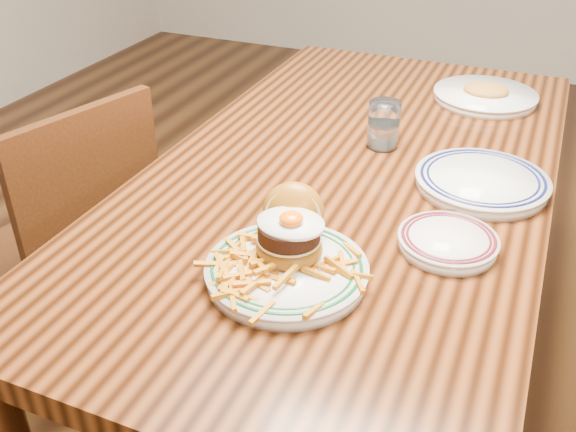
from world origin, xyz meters
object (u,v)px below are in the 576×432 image
at_px(table, 350,201).
at_px(chair_left, 76,242).
at_px(main_plate, 288,255).
at_px(side_plate, 448,241).

bearing_deg(table, chair_left, -167.35).
bearing_deg(main_plate, chair_left, 143.96).
xyz_separation_m(chair_left, side_plate, (0.96, -0.08, 0.30)).
height_order(chair_left, main_plate, main_plate).
relative_size(table, side_plate, 8.26).
xyz_separation_m(chair_left, main_plate, (0.72, -0.26, 0.33)).
xyz_separation_m(table, chair_left, (-0.70, -0.16, -0.20)).
relative_size(main_plate, side_plate, 1.51).
distance_m(table, chair_left, 0.74).
distance_m(chair_left, side_plate, 1.01).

